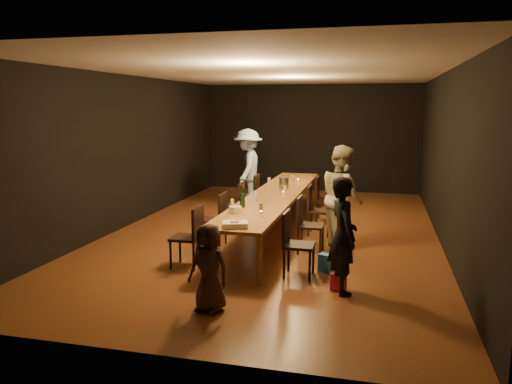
% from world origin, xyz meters
% --- Properties ---
extents(ground, '(10.00, 10.00, 0.00)m').
position_xyz_m(ground, '(0.00, 0.00, 0.00)').
color(ground, '#472911').
rests_on(ground, ground).
extents(room_shell, '(6.04, 10.04, 3.02)m').
position_xyz_m(room_shell, '(0.00, 0.00, 2.08)').
color(room_shell, black).
rests_on(room_shell, ground).
extents(table, '(0.90, 6.00, 0.75)m').
position_xyz_m(table, '(0.00, 0.00, 0.70)').
color(table, brown).
rests_on(table, ground).
extents(chair_right_0, '(0.42, 0.42, 0.93)m').
position_xyz_m(chair_right_0, '(0.85, -2.40, 0.47)').
color(chair_right_0, black).
rests_on(chair_right_0, ground).
extents(chair_right_1, '(0.42, 0.42, 0.93)m').
position_xyz_m(chair_right_1, '(0.85, -1.20, 0.47)').
color(chair_right_1, black).
rests_on(chair_right_1, ground).
extents(chair_right_2, '(0.42, 0.42, 0.93)m').
position_xyz_m(chair_right_2, '(0.85, 0.00, 0.47)').
color(chair_right_2, black).
rests_on(chair_right_2, ground).
extents(chair_right_3, '(0.42, 0.42, 0.93)m').
position_xyz_m(chair_right_3, '(0.85, 1.20, 0.47)').
color(chair_right_3, black).
rests_on(chair_right_3, ground).
extents(chair_left_0, '(0.42, 0.42, 0.93)m').
position_xyz_m(chair_left_0, '(-0.85, -2.40, 0.47)').
color(chair_left_0, black).
rests_on(chair_left_0, ground).
extents(chair_left_1, '(0.42, 0.42, 0.93)m').
position_xyz_m(chair_left_1, '(-0.85, -1.20, 0.47)').
color(chair_left_1, black).
rests_on(chair_left_1, ground).
extents(chair_left_2, '(0.42, 0.42, 0.93)m').
position_xyz_m(chair_left_2, '(-0.85, 0.00, 0.47)').
color(chair_left_2, black).
rests_on(chair_left_2, ground).
extents(chair_left_3, '(0.42, 0.42, 0.93)m').
position_xyz_m(chair_left_3, '(-0.85, 1.20, 0.47)').
color(chair_left_3, black).
rests_on(chair_left_3, ground).
extents(woman_birthday, '(0.55, 0.65, 1.51)m').
position_xyz_m(woman_birthday, '(1.49, -2.88, 0.76)').
color(woman_birthday, black).
rests_on(woman_birthday, ground).
extents(woman_tan, '(0.96, 1.05, 1.75)m').
position_xyz_m(woman_tan, '(1.31, -0.73, 0.88)').
color(woman_tan, '#BEB38E').
rests_on(woman_tan, ground).
extents(man_blue, '(0.78, 1.25, 1.86)m').
position_xyz_m(man_blue, '(-1.15, 2.30, 0.93)').
color(man_blue, '#98BDEB').
rests_on(man_blue, ground).
extents(child, '(0.58, 0.44, 1.05)m').
position_xyz_m(child, '(0.01, -3.85, 0.52)').
color(child, '#3C2721').
rests_on(child, ground).
extents(gift_bag_red, '(0.21, 0.15, 0.23)m').
position_xyz_m(gift_bag_red, '(1.44, -2.85, 0.11)').
color(gift_bag_red, '#B71B44').
rests_on(gift_bag_red, ground).
extents(gift_bag_blue, '(0.26, 0.22, 0.27)m').
position_xyz_m(gift_bag_blue, '(1.22, -2.15, 0.14)').
color(gift_bag_blue, '#245B9F').
rests_on(gift_bag_blue, ground).
extents(birthday_cake, '(0.40, 0.36, 0.08)m').
position_xyz_m(birthday_cake, '(0.02, -2.77, 0.79)').
color(birthday_cake, white).
rests_on(birthday_cake, table).
extents(plate_stack, '(0.20, 0.20, 0.11)m').
position_xyz_m(plate_stack, '(-0.23, -1.90, 0.80)').
color(plate_stack, white).
rests_on(plate_stack, table).
extents(champagne_bottle, '(0.10, 0.10, 0.36)m').
position_xyz_m(champagne_bottle, '(-0.25, -1.42, 0.93)').
color(champagne_bottle, black).
rests_on(champagne_bottle, table).
extents(ice_bucket, '(0.20, 0.20, 0.22)m').
position_xyz_m(ice_bucket, '(0.04, 0.67, 0.86)').
color(ice_bucket, '#A5A5AA').
rests_on(ice_bucket, table).
extents(wineglass_0, '(0.06, 0.06, 0.21)m').
position_xyz_m(wineglass_0, '(-0.31, -1.80, 0.85)').
color(wineglass_0, beige).
rests_on(wineglass_0, table).
extents(wineglass_1, '(0.06, 0.06, 0.21)m').
position_xyz_m(wineglass_1, '(0.19, -2.00, 0.85)').
color(wineglass_1, beige).
rests_on(wineglass_1, table).
extents(wineglass_2, '(0.06, 0.06, 0.21)m').
position_xyz_m(wineglass_2, '(-0.14, -0.98, 0.85)').
color(wineglass_2, silver).
rests_on(wineglass_2, table).
extents(wineglass_3, '(0.06, 0.06, 0.21)m').
position_xyz_m(wineglass_3, '(0.25, -0.33, 0.85)').
color(wineglass_3, beige).
rests_on(wineglass_3, table).
extents(wineglass_4, '(0.06, 0.06, 0.21)m').
position_xyz_m(wineglass_4, '(-0.26, 0.65, 0.85)').
color(wineglass_4, silver).
rests_on(wineglass_4, table).
extents(wineglass_5, '(0.06, 0.06, 0.21)m').
position_xyz_m(wineglass_5, '(0.14, 1.09, 0.85)').
color(wineglass_5, silver).
rests_on(wineglass_5, table).
extents(tealight_near, '(0.05, 0.05, 0.03)m').
position_xyz_m(tealight_near, '(0.15, -1.80, 0.77)').
color(tealight_near, '#B2B7B2').
rests_on(tealight_near, table).
extents(tealight_mid, '(0.05, 0.05, 0.03)m').
position_xyz_m(tealight_mid, '(0.15, 0.04, 0.77)').
color(tealight_mid, '#B2B7B2').
rests_on(tealight_mid, table).
extents(tealight_far, '(0.05, 0.05, 0.03)m').
position_xyz_m(tealight_far, '(0.15, 1.74, 0.77)').
color(tealight_far, '#B2B7B2').
rests_on(tealight_far, table).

